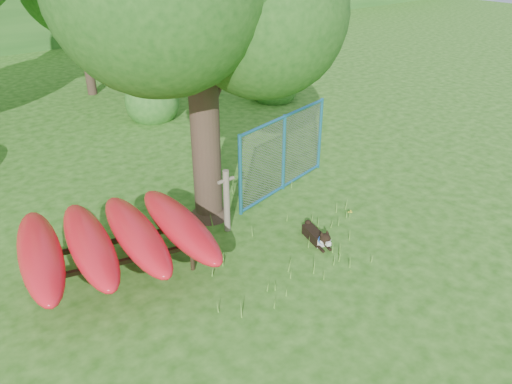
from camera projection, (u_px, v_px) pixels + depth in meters
ground at (287, 264)px, 9.59m from camera, size 80.00×80.00×0.00m
wooden_post at (227, 200)px, 10.31m from camera, size 0.38×0.13×1.41m
kayak_rack at (113, 239)px, 8.89m from camera, size 3.51×3.78×1.06m
husky_dog at (318, 237)px, 10.15m from camera, size 0.44×0.97×0.44m
fence_section at (284, 153)px, 11.90m from camera, size 3.22×0.78×3.19m
wildflower_clump at (350, 212)px, 10.99m from camera, size 0.09×0.09×0.20m
shrub_right at (274, 100)px, 18.69m from camera, size 1.80×1.80×1.80m
shrub_mid at (154, 118)px, 16.90m from camera, size 1.80×1.80×1.80m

